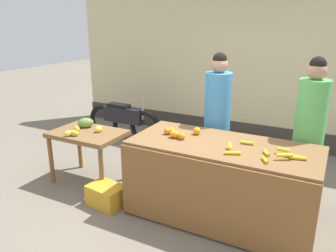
{
  "coord_description": "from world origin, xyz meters",
  "views": [
    {
      "loc": [
        1.52,
        -3.3,
        2.2
      ],
      "look_at": [
        -0.29,
        0.15,
        0.96
      ],
      "focal_mm": 35.57,
      "sensor_mm": 36.0,
      "label": 1
    }
  ],
  "objects": [
    {
      "name": "vendor_woman_blue_shirt",
      "position": [
        0.15,
        0.71,
        0.92
      ],
      "size": [
        0.34,
        0.34,
        1.82
      ],
      "color": "#33333D",
      "rests_on": "ground"
    },
    {
      "name": "produce_sack",
      "position": [
        -0.71,
        0.75,
        0.26
      ],
      "size": [
        0.46,
        0.47,
        0.53
      ],
      "primitive_type": "ellipsoid",
      "rotation": [
        0.0,
        0.0,
        2.28
      ],
      "color": "maroon",
      "rests_on": "ground"
    },
    {
      "name": "side_table_wooden",
      "position": [
        -1.45,
        0.0,
        0.64
      ],
      "size": [
        0.98,
        0.67,
        0.74
      ],
      "color": "brown",
      "rests_on": "ground"
    },
    {
      "name": "vendor_woman_green_shirt",
      "position": [
        1.27,
        0.67,
        0.92
      ],
      "size": [
        0.34,
        0.34,
        1.83
      ],
      "color": "#33333D",
      "rests_on": "ground"
    },
    {
      "name": "produce_crate",
      "position": [
        -0.85,
        -0.41,
        0.13
      ],
      "size": [
        0.48,
        0.38,
        0.26
      ],
      "primitive_type": "cube",
      "rotation": [
        0.0,
        0.0,
        -0.14
      ],
      "color": "gold",
      "rests_on": "ground"
    },
    {
      "name": "banana_bunch_pile",
      "position": [
        0.96,
        -0.11,
        0.93
      ],
      "size": [
        0.78,
        0.47,
        0.07
      ],
      "color": "gold",
      "rests_on": "fruit_stall_counter"
    },
    {
      "name": "ground_plane",
      "position": [
        0.0,
        0.0,
        0.0
      ],
      "size": [
        24.0,
        24.0,
        0.0
      ],
      "primitive_type": "plane",
      "color": "#756B5B"
    },
    {
      "name": "orange_pile",
      "position": [
        -0.07,
        -0.0,
        0.95
      ],
      "size": [
        0.4,
        0.32,
        0.09
      ],
      "color": "orange",
      "rests_on": "fruit_stall_counter"
    },
    {
      "name": "parked_motorcycle",
      "position": [
        -2.01,
        1.62,
        0.4
      ],
      "size": [
        1.6,
        0.18,
        0.88
      ],
      "color": "black",
      "rests_on": "ground"
    },
    {
      "name": "market_wall_back",
      "position": [
        0.0,
        2.75,
        1.52
      ],
      "size": [
        7.22,
        0.23,
        3.11
      ],
      "color": "beige",
      "rests_on": "ground"
    },
    {
      "name": "fruit_stall_counter",
      "position": [
        0.48,
        -0.01,
        0.45
      ],
      "size": [
        2.06,
        0.94,
        0.91
      ],
      "color": "brown",
      "rests_on": "ground"
    },
    {
      "name": "mango_papaya_pile",
      "position": [
        -1.56,
        0.05,
        0.8
      ],
      "size": [
        0.5,
        0.59,
        0.14
      ],
      "color": "yellow",
      "rests_on": "side_table_wooden"
    }
  ]
}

